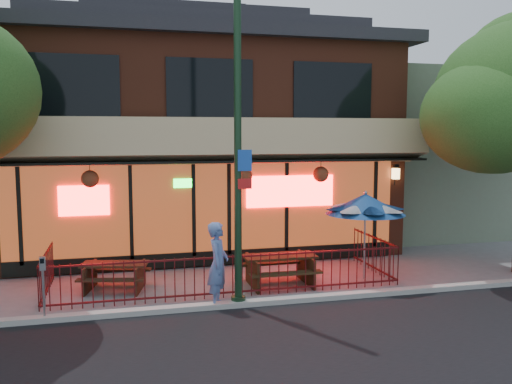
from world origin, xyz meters
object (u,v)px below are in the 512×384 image
picnic_table_right (280,265)px  parking_meter_near (43,278)px  picnic_table_left (115,272)px  patio_umbrella (365,204)px  pedestrian (218,264)px  street_light (238,162)px

picnic_table_right → parking_meter_near: bearing=-165.7°
picnic_table_left → patio_umbrella: patio_umbrella is taller
pedestrian → parking_meter_near: (-3.56, -0.13, -0.03)m
patio_umbrella → parking_meter_near: patio_umbrella is taller
patio_umbrella → parking_meter_near: 7.79m
patio_umbrella → pedestrian: patio_umbrella is taller
parking_meter_near → picnic_table_right: bearing=14.3°
pedestrian → street_light: bearing=-76.9°
picnic_table_right → street_light: bearing=-135.9°
picnic_table_right → pedestrian: bearing=-145.1°
street_light → parking_meter_near: size_ratio=5.24×
parking_meter_near → patio_umbrella: bearing=10.1°
street_light → pedestrian: 2.26m
street_light → pedestrian: street_light is taller
street_light → picnic_table_right: street_light is taller
picnic_table_right → patio_umbrella: 2.71m
picnic_table_left → patio_umbrella: size_ratio=0.78×
picnic_table_left → parking_meter_near: 2.40m
parking_meter_near → street_light: bearing=1.1°
picnic_table_left → parking_meter_near: size_ratio=1.34×
patio_umbrella → parking_meter_near: size_ratio=1.73×
picnic_table_right → patio_umbrella: bearing=-0.0°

